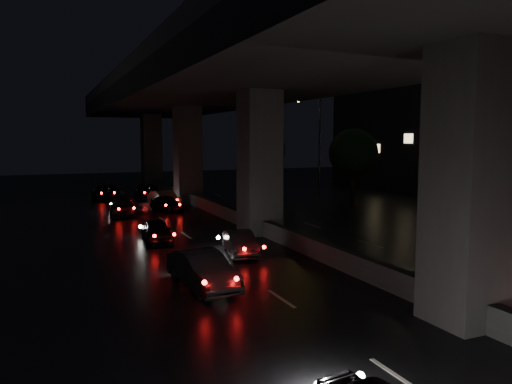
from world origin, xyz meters
TOP-DOWN VIEW (x-y plane):
  - ground at (0.00, 0.00)m, footprint 120.00×120.00m
  - viaduct at (0.00, 5.00)m, footprint 12.00×80.00m
  - median_barrier at (0.00, 5.00)m, footprint 0.45×70.00m
  - building_right_far at (27.00, 20.00)m, footprint 12.00×22.00m
  - tree_c at (11.00, 12.00)m, footprint 3.80×3.80m
  - tree_d at (11.00, 28.00)m, footprint 3.80×3.80m
  - streetlight_far at (10.97, 18.00)m, footprint 2.52×0.44m
  - car_4 at (-6.04, -3.75)m, footprint 1.78×4.10m
  - car_5 at (-2.95, 0.45)m, footprint 1.74×3.50m
  - car_6 at (-5.90, 4.74)m, footprint 1.63×3.50m
  - car_7 at (-6.17, 14.77)m, footprint 2.28×4.31m
  - car_8 at (-2.88, 15.37)m, footprint 2.16×3.71m
  - car_9 at (-2.56, 17.67)m, footprint 2.05×4.08m
  - car_10 at (-2.77, 23.75)m, footprint 2.79×4.93m
  - car_11 at (-6.17, 24.91)m, footprint 2.94×4.87m

SIDE VIEW (x-z plane):
  - ground at x=0.00m, z-range 0.00..0.00m
  - median_barrier at x=0.00m, z-range 0.00..0.85m
  - car_5 at x=-2.95m, z-range 0.00..1.10m
  - car_6 at x=-5.90m, z-range 0.00..1.16m
  - car_8 at x=-2.88m, z-range 0.00..1.19m
  - car_7 at x=-6.17m, z-range 0.00..1.19m
  - car_11 at x=-6.17m, z-range 0.00..1.26m
  - car_9 at x=-2.56m, z-range 0.00..1.28m
  - car_10 at x=-2.77m, z-range 0.00..1.30m
  - car_4 at x=-6.04m, z-range 0.00..1.31m
  - tree_c at x=11.00m, z-range 1.13..7.26m
  - tree_d at x=11.00m, z-range 1.13..7.26m
  - streetlight_far at x=10.97m, z-range 1.16..10.16m
  - building_right_far at x=27.00m, z-range 0.00..15.00m
  - viaduct at x=0.00m, z-range 3.09..13.59m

